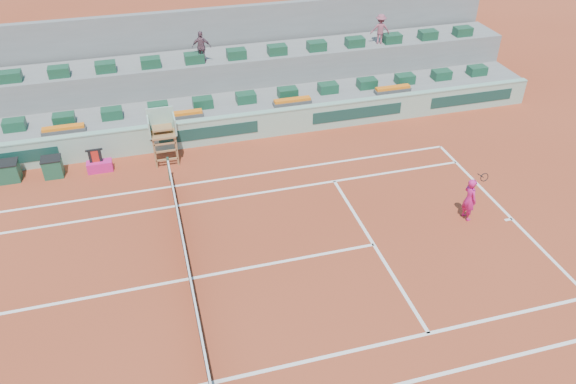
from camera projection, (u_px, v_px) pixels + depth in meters
name	position (u px, v px, depth m)	size (l,w,h in m)	color
ground	(189.00, 279.00, 18.08)	(90.00, 90.00, 0.00)	#95351C
seating_tier_lower	(159.00, 115.00, 26.20)	(36.00, 4.00, 1.20)	gray
seating_tier_upper	(154.00, 88.00, 27.06)	(36.00, 2.40, 2.60)	gray
stadium_back_wall	(149.00, 58.00, 27.81)	(36.00, 0.40, 4.40)	gray
player_bag	(100.00, 166.00, 23.25)	(1.02, 0.45, 0.45)	#D51B77
spectator_mid	(202.00, 47.00, 25.86)	(0.87, 0.36, 1.49)	#6C4854
spectator_right	(380.00, 29.00, 27.97)	(0.95, 0.55, 1.47)	#914857
court_lines	(189.00, 279.00, 18.07)	(23.89, 11.09, 0.01)	white
tennis_net	(188.00, 267.00, 17.77)	(0.10, 11.97, 1.10)	black
advertising_hoarding	(164.00, 137.00, 24.44)	(36.00, 0.34, 1.26)	#92B8A1
umpire_chair	(162.00, 129.00, 23.12)	(1.10, 0.90, 2.40)	#8E5F35
seat_row_lower	(158.00, 108.00, 25.02)	(32.90, 0.60, 0.44)	#18482E
seat_row_upper	(151.00, 62.00, 25.72)	(32.90, 0.60, 0.44)	#18482E
flower_planters	(125.00, 122.00, 24.10)	(26.80, 0.36, 0.28)	#464646
drink_cooler_a	(53.00, 167.00, 22.83)	(0.79, 0.68, 0.84)	#194B34
drink_cooler_b	(9.00, 171.00, 22.57)	(0.85, 0.73, 0.84)	#194B34
towel_rack	(96.00, 158.00, 23.03)	(0.68, 0.11, 1.03)	black
tennis_player	(470.00, 199.00, 20.25)	(0.47, 0.89, 2.28)	#D51B77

